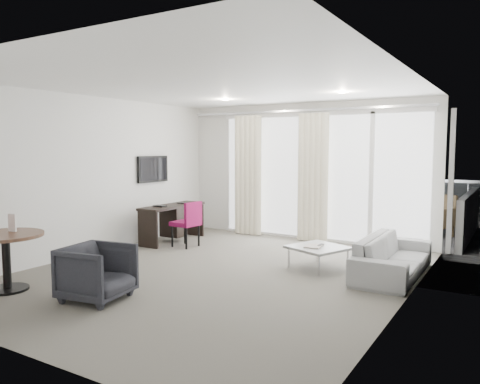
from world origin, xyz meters
The scene contains 27 objects.
floor centered at (0.00, 0.00, 0.00)m, with size 5.00×6.00×0.00m, color #625D53.
ceiling centered at (0.00, 0.00, 2.60)m, with size 5.00×6.00×0.00m, color white.
wall_left centered at (-2.50, 0.00, 1.30)m, with size 0.00×6.00×2.60m, color silver.
wall_right centered at (2.50, 0.00, 1.30)m, with size 0.00×6.00×2.60m, color silver.
wall_front centered at (0.00, -3.00, 1.30)m, with size 5.00×0.00×2.60m, color silver.
window_panel centered at (0.30, 2.98, 1.20)m, with size 4.00×0.02×2.38m, color white, non-canonical shape.
window_frame centered at (0.30, 2.97, 1.20)m, with size 4.10×0.06×2.44m, color white, non-canonical shape.
curtain_left centered at (-1.15, 2.82, 1.20)m, with size 0.60×0.20×2.38m, color beige, non-canonical shape.
curtain_right centered at (0.25, 2.82, 1.20)m, with size 0.60×0.20×2.38m, color beige, non-canonical shape.
curtain_track centered at (0.00, 2.82, 2.45)m, with size 4.80×0.04×0.04m, color #B2B2B7, non-canonical shape.
downlight_a centered at (-0.90, 1.60, 2.59)m, with size 0.12×0.12×0.02m, color #FFE0B2.
downlight_b centered at (1.20, 1.60, 2.59)m, with size 0.12×0.12×0.02m, color #FFE0B2.
desk centered at (-2.00, 1.46, 0.34)m, with size 0.46×1.46×0.68m, color black, non-canonical shape.
tv centered at (-2.46, 1.45, 1.35)m, with size 0.05×0.80×0.50m, color black, non-canonical shape.
desk_chair centered at (-1.50, 1.20, 0.41)m, with size 0.44×0.42×0.81m, color maroon, non-canonical shape.
round_table centered at (-1.80, -1.98, 0.36)m, with size 0.89×0.89×0.71m, color #4D3122, non-canonical shape.
menu_card centered at (-1.86, -1.85, 0.72)m, with size 0.12×0.02×0.22m, color white, non-canonical shape.
tub_armchair centered at (-0.57, -1.66, 0.32)m, with size 0.69×0.71×0.64m, color #212228.
coffee_table centered at (1.09, 0.99, 0.16)m, with size 0.73×0.73×0.33m, color gray, non-canonical shape.
remote centered at (1.11, 1.05, 0.36)m, with size 0.05×0.15×0.02m, color black, non-canonical shape.
magazine centered at (1.05, 0.93, 0.36)m, with size 0.23×0.30×0.02m, color gray, non-canonical shape.
sofa centered at (2.12, 1.17, 0.27)m, with size 1.85×0.72×0.54m, color gray.
terrace_slab centered at (0.30, 4.50, -0.06)m, with size 5.60×3.00×0.12m, color #4D4D50.
rattan_chair_a centered at (0.51, 4.13, 0.42)m, with size 0.58×0.58×0.85m, color brown, non-canonical shape.
rattan_chair_b centered at (2.18, 4.52, 0.41)m, with size 0.56×0.56×0.82m, color brown, non-canonical shape.
rattan_table centered at (1.65, 3.59, 0.23)m, with size 0.46×0.46×0.46m, color brown, non-canonical shape.
balustrade centered at (0.30, 5.95, 0.50)m, with size 5.50×0.06×1.05m, color #B2B2B7, non-canonical shape.
Camera 1 is at (3.57, -5.33, 1.76)m, focal length 35.00 mm.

